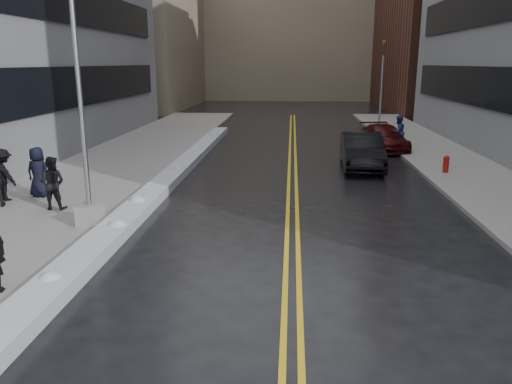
% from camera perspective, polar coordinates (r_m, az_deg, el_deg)
% --- Properties ---
extents(ground, '(160.00, 160.00, 0.00)m').
position_cam_1_polar(ground, '(12.47, -7.51, -7.61)').
color(ground, black).
rests_on(ground, ground).
extents(sidewalk_west, '(5.50, 50.00, 0.15)m').
position_cam_1_polar(sidewalk_west, '(23.28, -16.58, 2.54)').
color(sidewalk_west, gray).
rests_on(sidewalk_west, ground).
extents(sidewalk_east, '(4.00, 50.00, 0.15)m').
position_cam_1_polar(sidewalk_east, '(23.07, 23.17, 1.86)').
color(sidewalk_east, gray).
rests_on(sidewalk_east, ground).
extents(lane_line_left, '(0.12, 50.00, 0.01)m').
position_cam_1_polar(lane_line_left, '(21.81, 3.80, 2.15)').
color(lane_line_left, gold).
rests_on(lane_line_left, ground).
extents(lane_line_right, '(0.12, 50.00, 0.01)m').
position_cam_1_polar(lane_line_right, '(21.81, 4.58, 2.14)').
color(lane_line_right, gold).
rests_on(lane_line_right, ground).
extents(snow_ridge, '(0.90, 30.00, 0.34)m').
position_cam_1_polar(snow_ridge, '(20.41, -9.84, 1.58)').
color(snow_ridge, silver).
rests_on(snow_ridge, ground).
extents(building_west_far, '(14.00, 22.00, 18.00)m').
position_cam_1_polar(building_west_far, '(58.29, -14.59, 18.38)').
color(building_west_far, gray).
rests_on(building_west_far, ground).
extents(building_far, '(36.00, 16.00, 22.00)m').
position_cam_1_polar(building_far, '(71.58, 3.96, 19.60)').
color(building_far, gray).
rests_on(building_far, ground).
extents(lamppost, '(0.65, 0.65, 7.62)m').
position_cam_1_polar(lamppost, '(14.64, -19.08, 5.33)').
color(lamppost, gray).
rests_on(lamppost, sidewalk_west).
extents(fire_hydrant, '(0.26, 0.26, 0.73)m').
position_cam_1_polar(fire_hydrant, '(22.67, 20.90, 3.10)').
color(fire_hydrant, maroon).
rests_on(fire_hydrant, sidewalk_east).
extents(traffic_signal, '(0.16, 0.20, 6.00)m').
position_cam_1_polar(traffic_signal, '(35.84, 14.17, 12.10)').
color(traffic_signal, gray).
rests_on(traffic_signal, sidewalk_east).
extents(pedestrian_b, '(0.83, 0.65, 1.70)m').
position_cam_1_polar(pedestrian_b, '(17.01, -22.27, 0.96)').
color(pedestrian_b, black).
rests_on(pedestrian_b, sidewalk_west).
extents(pedestrian_c, '(0.91, 0.65, 1.75)m').
position_cam_1_polar(pedestrian_c, '(18.78, -23.63, 2.10)').
color(pedestrian_c, black).
rests_on(pedestrian_c, sidewalk_west).
extents(pedestrian_e, '(1.31, 1.14, 1.76)m').
position_cam_1_polar(pedestrian_e, '(18.79, -26.88, 1.78)').
color(pedestrian_e, black).
rests_on(pedestrian_e, sidewalk_west).
extents(pedestrian_east, '(1.09, 1.04, 1.78)m').
position_cam_1_polar(pedestrian_east, '(28.29, 15.94, 6.62)').
color(pedestrian_east, navy).
rests_on(pedestrian_east, sidewalk_east).
extents(car_black, '(1.90, 4.98, 1.62)m').
position_cam_1_polar(car_black, '(23.15, 11.98, 4.63)').
color(car_black, black).
rests_on(car_black, ground).
extents(car_maroon, '(2.44, 4.87, 1.36)m').
position_cam_1_polar(car_maroon, '(28.44, 14.41, 6.02)').
color(car_maroon, '#39090A').
rests_on(car_maroon, ground).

